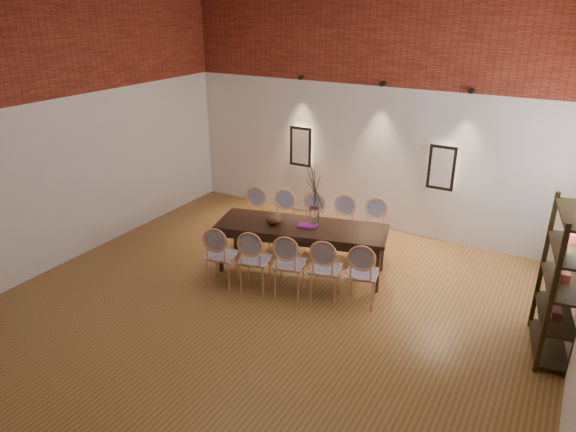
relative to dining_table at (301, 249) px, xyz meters
The scene contains 26 objects.
floor 1.41m from the dining_table, 83.67° to the right, with size 7.00×7.00×0.02m, color olive.
wall_back 2.74m from the dining_table, 86.10° to the left, with size 7.00×0.10×4.00m, color silver.
wall_left 4.00m from the dining_table, 158.33° to the right, with size 0.10×7.00×4.00m, color silver.
brick_band_back 3.58m from the dining_table, 85.97° to the left, with size 7.00×0.02×1.50m, color maroon.
brick_band_left 4.60m from the dining_table, 157.91° to the right, with size 0.02×7.00×1.50m, color maroon.
niche_left 2.57m from the dining_table, 118.72° to the left, with size 0.36×0.06×0.66m, color #FFEAC6.
niche_right 2.71m from the dining_table, 55.36° to the left, with size 0.36×0.06×0.66m, color #FFEAC6.
spot_fixture_left 3.21m from the dining_table, 119.07° to the left, with size 0.08×0.08×0.10m, color black.
spot_fixture_mid 3.02m from the dining_table, 80.40° to the left, with size 0.08×0.08×0.10m, color black.
spot_fixture_right 3.47m from the dining_table, 49.77° to the left, with size 0.08×0.08×0.10m, color black.
dining_table is the anchor object (origin of this frame).
chair_near_a 1.21m from the dining_table, 130.98° to the right, with size 0.44×0.44×0.94m, color #E49762, non-canonical shape.
chair_near_b 0.85m from the dining_table, 111.52° to the right, with size 0.44×0.44×0.94m, color #E49762, non-canonical shape.
chair_near_c 0.69m from the dining_table, 75.28° to the right, with size 0.44×0.44×0.94m, color #E49762, non-canonical shape.
chair_near_d 0.85m from the dining_table, 39.04° to the right, with size 0.44×0.44×0.94m, color #E49762, non-canonical shape.
chair_near_e 1.21m from the dining_table, 19.58° to the right, with size 0.44×0.44×0.94m, color #E49762, non-canonical shape.
chair_far_a 1.21m from the dining_table, 160.42° to the left, with size 0.44×0.44×0.94m, color #E49762, non-canonical shape.
chair_far_b 0.85m from the dining_table, 140.96° to the left, with size 0.44×0.44×0.94m, color #E49762, non-canonical shape.
chair_far_c 0.69m from the dining_table, 104.72° to the left, with size 0.44×0.44×0.94m, color #E49762, non-canonical shape.
chair_far_d 0.85m from the dining_table, 68.48° to the left, with size 0.44×0.44×0.94m, color #E49762, non-canonical shape.
chair_far_e 1.21m from the dining_table, 49.02° to the left, with size 0.44×0.44×0.94m, color #E49762, non-canonical shape.
vase 0.56m from the dining_table, 14.72° to the left, with size 0.14×0.14×0.30m, color silver.
dried_branches 0.99m from the dining_table, 14.72° to the left, with size 0.50×0.50×0.70m, color #43352C, non-canonical shape.
bowl 0.62m from the dining_table, 158.31° to the right, with size 0.24×0.24×0.18m, color brown.
book 0.40m from the dining_table, ahead, with size 0.26×0.18×0.03m, color #941A86.
shelving_rack 3.48m from the dining_table, ahead, with size 0.38×1.00×1.80m, color black, non-canonical shape.
Camera 1 is at (3.11, -4.71, 3.80)m, focal length 32.00 mm.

